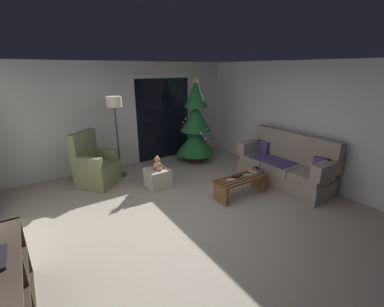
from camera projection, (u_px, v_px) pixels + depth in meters
The scene contains 19 objects.
ground_plane at pixel (195, 218), 4.20m from camera, with size 7.00×7.00×0.00m, color #9E9384.
wall_back at pixel (125, 115), 6.22m from camera, with size 5.72×0.12×2.50m, color beige.
wall_right at pixel (309, 123), 5.30m from camera, with size 0.12×6.00×2.50m, color beige.
patio_door_frame at pixel (163, 118), 6.74m from camera, with size 1.60×0.02×2.20m, color silver.
patio_door_glass at pixel (164, 119), 6.74m from camera, with size 1.50×0.02×2.10m, color black.
couch at pixel (285, 166), 5.33m from camera, with size 0.85×1.96×1.08m.
coffee_table at pixel (241, 183), 4.86m from camera, with size 1.10×0.40×0.38m.
remote_white at pixel (231, 180), 4.68m from camera, with size 0.04×0.16×0.02m, color silver.
remote_black at pixel (236, 177), 4.80m from camera, with size 0.04×0.16×0.02m, color black.
remote_silver at pixel (247, 175), 4.89m from camera, with size 0.04×0.16×0.02m, color #ADADB2.
remote_graphite at pixel (242, 174), 4.91m from camera, with size 0.04×0.16×0.02m, color #333338.
book_stack at pixel (257, 171), 4.93m from camera, with size 0.26×0.22×0.12m.
cell_phone at pixel (257, 168), 4.93m from camera, with size 0.07×0.14×0.01m, color black.
christmas_tree at pixel (196, 126), 6.48m from camera, with size 0.98×0.98×2.14m.
armchair at pixel (95, 167), 5.29m from camera, with size 0.97×0.97×1.13m.
floor_lamp at pixel (115, 110), 5.39m from camera, with size 0.32×0.32×1.78m.
media_shelf at pixel (0, 304), 2.26m from camera, with size 0.40×1.40×0.77m.
ottoman at pixel (158, 178), 5.22m from camera, with size 0.44×0.44×0.40m, color #B2A893.
teddy_bear_honey at pixel (158, 164), 5.11m from camera, with size 0.21×0.21×0.29m.
Camera 1 is at (-2.06, -3.00, 2.35)m, focal length 23.85 mm.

